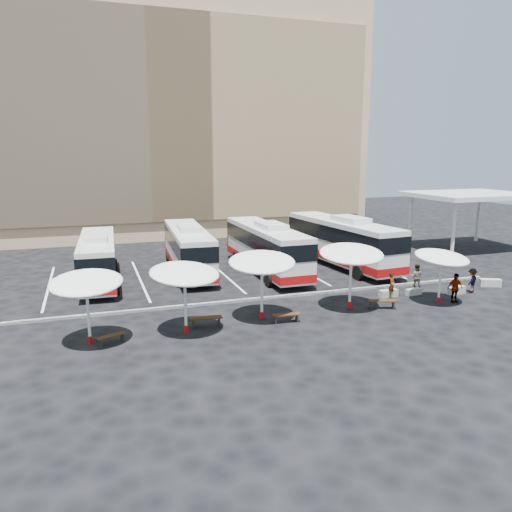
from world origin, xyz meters
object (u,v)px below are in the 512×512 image
object	(u,v)px
wood_bench_3	(382,302)
sunshade_4	(442,258)
conc_bench_0	(388,293)
conc_bench_2	(457,290)
sunshade_1	(185,274)
bus_3	(342,240)
sunshade_3	(351,254)
bus_0	(98,257)
passenger_2	(455,288)
passenger_3	(472,281)
sunshade_0	(86,283)
sunshade_2	(262,262)
conc_bench_1	(414,292)
wood_bench_1	(206,319)
passenger_0	(392,285)
passenger_1	(417,277)
wood_bench_2	(286,316)
bus_2	(266,246)
conc_bench_3	(490,283)
wood_bench_0	(111,337)

from	to	relation	value
wood_bench_3	sunshade_4	bearing A→B (deg)	-2.21
conc_bench_0	conc_bench_2	xyz separation A→B (m)	(4.45, -0.85, 0.01)
sunshade_1	wood_bench_3	xyz separation A→B (m)	(11.44, 0.32, -2.65)
sunshade_4	conc_bench_2	distance (m)	3.65
bus_3	sunshade_3	world-z (taller)	bus_3
bus_0	bus_3	xyz separation A→B (m)	(18.27, -0.88, 0.30)
conc_bench_0	passenger_2	xyz separation A→B (m)	(3.05, -2.28, 0.67)
sunshade_3	passenger_3	world-z (taller)	sunshade_3
sunshade_0	sunshade_4	bearing A→B (deg)	0.47
sunshade_2	passenger_2	distance (m)	12.15
sunshade_1	conc_bench_1	xyz separation A→B (m)	(14.88, 2.09, -2.82)
sunshade_0	wood_bench_1	world-z (taller)	sunshade_0
conc_bench_1	conc_bench_2	distance (m)	2.79
bus_0	passenger_0	xyz separation A→B (m)	(17.05, -9.70, -0.99)
bus_0	passenger_3	xyz separation A→B (m)	(22.49, -10.41, -0.97)
bus_3	conc_bench_0	size ratio (longest dim) A/B	10.56
conc_bench_0	passenger_0	world-z (taller)	passenger_0
sunshade_2	sunshade_4	xyz separation A→B (m)	(10.97, -0.60, -0.37)
sunshade_3	passenger_1	world-z (taller)	sunshade_3
sunshade_4	wood_bench_3	bearing A→B (deg)	177.79
bus_3	sunshade_1	distance (m)	18.12
sunshade_3	passenger_2	distance (m)	6.98
passenger_0	sunshade_0	bearing A→B (deg)	144.40
conc_bench_0	passenger_0	distance (m)	0.59
bus_3	wood_bench_2	xyz separation A→B (m)	(-9.16, -11.03, -1.72)
wood_bench_1	conc_bench_2	bearing A→B (deg)	2.80
wood_bench_1	wood_bench_2	size ratio (longest dim) A/B	1.11
wood_bench_1	passenger_2	xyz separation A→B (m)	(15.02, -0.63, 0.50)
sunshade_1	wood_bench_2	size ratio (longest dim) A/B	2.87
sunshade_2	conc_bench_2	size ratio (longest dim) A/B	3.39
wood_bench_1	passenger_3	size ratio (longest dim) A/B	1.07
bus_3	passenger_2	bearing A→B (deg)	-86.27
bus_2	conc_bench_2	bearing A→B (deg)	-45.42
bus_3	wood_bench_1	bearing A→B (deg)	-147.43
sunshade_3	conc_bench_3	size ratio (longest dim) A/B	3.24
bus_2	wood_bench_0	size ratio (longest dim) A/B	8.64
conc_bench_3	conc_bench_1	bearing A→B (deg)	-179.12
wood_bench_1	conc_bench_2	size ratio (longest dim) A/B	1.34
conc_bench_3	passenger_3	bearing A→B (deg)	-160.17
wood_bench_2	passenger_3	distance (m)	13.47
sunshade_1	wood_bench_0	distance (m)	4.50
sunshade_4	wood_bench_2	xyz separation A→B (m)	(-9.94, -0.31, -2.41)
passenger_1	passenger_2	size ratio (longest dim) A/B	0.92
wood_bench_2	conc_bench_1	distance (m)	9.84
sunshade_0	conc_bench_0	distance (m)	18.01
bus_2	passenger_3	world-z (taller)	bus_2
bus_3	wood_bench_0	world-z (taller)	bus_3
bus_2	sunshade_4	size ratio (longest dim) A/B	3.18
conc_bench_1	passenger_2	distance (m)	2.60
bus_2	wood_bench_2	world-z (taller)	bus_2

